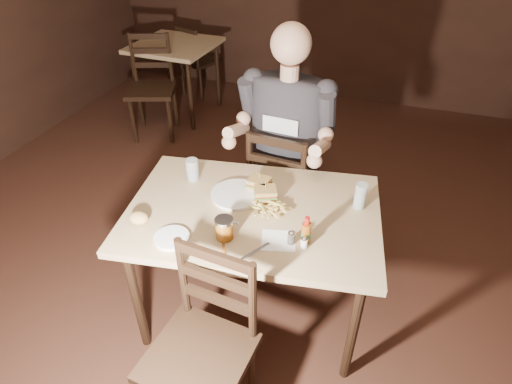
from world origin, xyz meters
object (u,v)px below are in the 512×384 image
(bg_chair_far, at_px, (200,61))
(syrup_dispenser, at_px, (224,228))
(dinner_plate, at_px, (236,195))
(diner, at_px, (285,116))
(main_table, at_px, (253,221))
(chair_near, at_px, (198,357))
(glass_left, at_px, (192,170))
(glass_right, at_px, (360,196))
(chair_far, at_px, (285,186))
(side_plate, at_px, (172,238))
(hot_sauce, at_px, (306,230))
(bg_chair_near, at_px, (151,90))
(bg_table, at_px, (175,52))

(bg_chair_far, xyz_separation_m, syrup_dispenser, (1.62, -3.14, 0.42))
(dinner_plate, bearing_deg, diner, 78.56)
(main_table, distance_m, chair_near, 0.71)
(glass_left, distance_m, syrup_dispenser, 0.53)
(glass_left, relative_size, glass_right, 0.90)
(glass_left, xyz_separation_m, glass_right, (0.91, 0.05, 0.01))
(glass_left, bearing_deg, chair_far, 52.42)
(dinner_plate, xyz_separation_m, side_plate, (-0.16, -0.41, -0.00))
(bg_chair_far, xyz_separation_m, hot_sauce, (1.99, -3.04, 0.43))
(chair_far, height_order, syrup_dispenser, chair_far)
(main_table, relative_size, bg_chair_near, 1.44)
(bg_table, bearing_deg, syrup_dispenser, -57.88)
(bg_table, relative_size, chair_far, 0.89)
(dinner_plate, distance_m, glass_left, 0.30)
(bg_chair_near, xyz_separation_m, dinner_plate, (1.56, -1.72, 0.29))
(bg_chair_far, distance_m, dinner_plate, 3.24)
(hot_sauce, bearing_deg, side_plate, -162.20)
(glass_left, xyz_separation_m, side_plate, (0.12, -0.49, -0.06))
(glass_right, relative_size, syrup_dispenser, 1.26)
(hot_sauce, bearing_deg, bg_table, 128.61)
(syrup_dispenser, xyz_separation_m, side_plate, (-0.23, -0.09, -0.05))
(bg_chair_near, height_order, side_plate, bg_chair_near)
(chair_near, bearing_deg, bg_table, 124.44)
(bg_chair_near, distance_m, hot_sauce, 2.80)
(bg_table, bearing_deg, main_table, -54.43)
(bg_chair_far, bearing_deg, syrup_dispenser, 137.76)
(bg_chair_near, bearing_deg, glass_left, -72.14)
(chair_near, xyz_separation_m, bg_chair_far, (-1.66, 3.57, -0.05))
(main_table, xyz_separation_m, bg_chair_far, (-1.68, 2.90, -0.28))
(bg_chair_near, bearing_deg, glass_right, -56.02)
(glass_right, bearing_deg, bg_chair_far, 129.02)
(chair_near, bearing_deg, hot_sauce, 64.19)
(glass_right, bearing_deg, chair_far, 137.40)
(bg_chair_near, relative_size, glass_right, 6.86)
(diner, height_order, glass_right, diner)
(diner, bearing_deg, dinner_plate, -97.01)
(bg_chair_far, height_order, syrup_dispenser, syrup_dispenser)
(chair_far, distance_m, hot_sauce, 0.95)
(hot_sauce, relative_size, side_plate, 0.88)
(bg_chair_near, bearing_deg, bg_table, 70.14)
(bg_table, distance_m, chair_near, 3.46)
(glass_right, relative_size, side_plate, 0.87)
(chair_far, xyz_separation_m, side_plate, (-0.28, -1.01, 0.31))
(glass_left, distance_m, hot_sauce, 0.78)
(bg_table, height_order, hot_sauce, hot_sauce)
(syrup_dispenser, bearing_deg, side_plate, -166.36)
(bg_table, relative_size, hot_sauce, 5.84)
(main_table, distance_m, syrup_dispenser, 0.28)
(hot_sauce, bearing_deg, bg_chair_near, 135.71)
(bg_table, xyz_separation_m, hot_sauce, (1.99, -2.49, 0.16))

